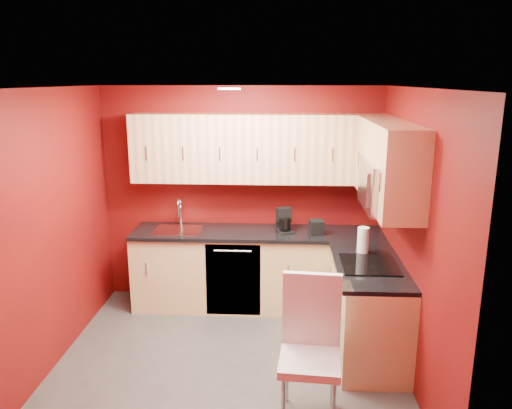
# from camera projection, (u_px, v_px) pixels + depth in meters

# --- Properties ---
(floor) EXTENTS (3.20, 3.20, 0.00)m
(floor) POSITION_uv_depth(u_px,v_px,m) (229.00, 361.00, 4.67)
(floor) COLOR #484643
(floor) RESTS_ON ground
(ceiling) EXTENTS (3.20, 3.20, 0.00)m
(ceiling) POSITION_uv_depth(u_px,v_px,m) (225.00, 88.00, 4.06)
(ceiling) COLOR white
(ceiling) RESTS_ON wall_back
(wall_back) EXTENTS (3.20, 0.00, 3.20)m
(wall_back) POSITION_uv_depth(u_px,v_px,m) (242.00, 195.00, 5.82)
(wall_back) COLOR maroon
(wall_back) RESTS_ON floor
(wall_front) EXTENTS (3.20, 0.00, 3.20)m
(wall_front) POSITION_uv_depth(u_px,v_px,m) (199.00, 311.00, 2.91)
(wall_front) COLOR maroon
(wall_front) RESTS_ON floor
(wall_left) EXTENTS (0.00, 3.00, 3.00)m
(wall_left) POSITION_uv_depth(u_px,v_px,m) (49.00, 231.00, 4.45)
(wall_left) COLOR maroon
(wall_left) RESTS_ON floor
(wall_right) EXTENTS (0.00, 3.00, 3.00)m
(wall_right) POSITION_uv_depth(u_px,v_px,m) (413.00, 237.00, 4.28)
(wall_right) COLOR maroon
(wall_right) RESTS_ON floor
(base_cabinets_back) EXTENTS (2.80, 0.60, 0.87)m
(base_cabinets_back) POSITION_uv_depth(u_px,v_px,m) (257.00, 271.00, 5.72)
(base_cabinets_back) COLOR #E6C983
(base_cabinets_back) RESTS_ON floor
(base_cabinets_right) EXTENTS (0.60, 1.30, 0.87)m
(base_cabinets_right) POSITION_uv_depth(u_px,v_px,m) (368.00, 310.00, 4.74)
(base_cabinets_right) COLOR #E6C983
(base_cabinets_right) RESTS_ON floor
(countertop_back) EXTENTS (2.80, 0.63, 0.04)m
(countertop_back) POSITION_uv_depth(u_px,v_px,m) (257.00, 233.00, 5.59)
(countertop_back) COLOR black
(countertop_back) RESTS_ON base_cabinets_back
(countertop_right) EXTENTS (0.63, 1.27, 0.04)m
(countertop_right) POSITION_uv_depth(u_px,v_px,m) (369.00, 266.00, 4.61)
(countertop_right) COLOR black
(countertop_right) RESTS_ON base_cabinets_right
(upper_cabinets_back) EXTENTS (2.80, 0.35, 0.75)m
(upper_cabinets_back) POSITION_uv_depth(u_px,v_px,m) (258.00, 148.00, 5.50)
(upper_cabinets_back) COLOR #ECB985
(upper_cabinets_back) RESTS_ON wall_back
(upper_cabinets_right) EXTENTS (0.35, 1.55, 0.75)m
(upper_cabinets_right) POSITION_uv_depth(u_px,v_px,m) (387.00, 156.00, 4.56)
(upper_cabinets_right) COLOR #ECB985
(upper_cabinets_right) RESTS_ON wall_right
(microwave) EXTENTS (0.42, 0.76, 0.42)m
(microwave) POSITION_uv_depth(u_px,v_px,m) (387.00, 185.00, 4.38)
(microwave) COLOR silver
(microwave) RESTS_ON upper_cabinets_right
(cooktop) EXTENTS (0.50, 0.55, 0.01)m
(cooktop) POSITION_uv_depth(u_px,v_px,m) (369.00, 265.00, 4.57)
(cooktop) COLOR black
(cooktop) RESTS_ON countertop_right
(sink) EXTENTS (0.52, 0.42, 0.35)m
(sink) POSITION_uv_depth(u_px,v_px,m) (178.00, 227.00, 5.64)
(sink) COLOR silver
(sink) RESTS_ON countertop_back
(dishwasher_front) EXTENTS (0.60, 0.02, 0.82)m
(dishwasher_front) POSITION_uv_depth(u_px,v_px,m) (233.00, 280.00, 5.45)
(dishwasher_front) COLOR black
(dishwasher_front) RESTS_ON base_cabinets_back
(downlight) EXTENTS (0.20, 0.20, 0.01)m
(downlight) POSITION_uv_depth(u_px,v_px,m) (229.00, 89.00, 4.35)
(downlight) COLOR white
(downlight) RESTS_ON ceiling
(coffee_maker) EXTENTS (0.22, 0.26, 0.27)m
(coffee_maker) POSITION_uv_depth(u_px,v_px,m) (285.00, 221.00, 5.51)
(coffee_maker) COLOR black
(coffee_maker) RESTS_ON countertop_back
(napkin_holder) EXTENTS (0.17, 0.17, 0.16)m
(napkin_holder) POSITION_uv_depth(u_px,v_px,m) (316.00, 227.00, 5.46)
(napkin_holder) COLOR black
(napkin_holder) RESTS_ON countertop_back
(paper_towel) EXTENTS (0.18, 0.18, 0.26)m
(paper_towel) POSITION_uv_depth(u_px,v_px,m) (363.00, 240.00, 4.85)
(paper_towel) COLOR silver
(paper_towel) RESTS_ON countertop_right
(dining_chair) EXTENTS (0.49, 0.51, 1.13)m
(dining_chair) POSITION_uv_depth(u_px,v_px,m) (310.00, 353.00, 3.75)
(dining_chair) COLOR silver
(dining_chair) RESTS_ON floor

